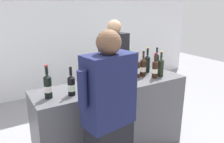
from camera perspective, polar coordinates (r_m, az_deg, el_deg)
name	(u,v)px	position (r m, az deg, el deg)	size (l,w,h in m)	color
wall_back	(50,31)	(4.94, -15.79, 10.18)	(8.00, 0.10, 2.80)	white
counter	(113,120)	(2.86, 0.35, -12.57)	(1.93, 0.55, 1.01)	#4C4C51
wine_bottle_0	(93,74)	(2.57, -5.01, -0.69)	(0.07, 0.07, 0.32)	black
wine_bottle_1	(147,63)	(3.11, 9.14, 2.23)	(0.08, 0.08, 0.35)	black
wine_bottle_2	(71,85)	(2.31, -10.53, -3.51)	(0.08, 0.08, 0.30)	black
wine_bottle_3	(161,67)	(2.96, 12.55, 1.23)	(0.08, 0.08, 0.34)	black
wine_bottle_4	(143,67)	(2.92, 8.09, 1.16)	(0.08, 0.08, 0.34)	black
wine_bottle_5	(137,68)	(2.87, 6.47, 0.81)	(0.08, 0.08, 0.33)	black
wine_bottle_6	(113,73)	(2.61, 0.30, -0.36)	(0.07, 0.07, 0.34)	black
wine_bottle_7	(92,82)	(2.31, -5.21, -2.85)	(0.07, 0.07, 0.32)	black
wine_bottle_8	(156,62)	(3.21, 11.48, 2.44)	(0.07, 0.07, 0.34)	black
wine_bottle_9	(155,69)	(2.87, 11.11, 0.73)	(0.07, 0.07, 0.33)	black
wine_bottle_10	(101,77)	(2.50, -2.92, -1.33)	(0.07, 0.07, 0.32)	black
wine_bottle_11	(48,86)	(2.29, -16.36, -3.66)	(0.08, 0.08, 0.35)	black
wine_glass	(129,74)	(2.57, 4.36, -0.64)	(0.07, 0.07, 0.20)	silver
person_server	(114,78)	(3.38, 0.56, -1.61)	(0.55, 0.27, 1.72)	black
person_guest	(109,127)	(2.06, -0.76, -14.31)	(0.60, 0.30, 1.72)	black
potted_shrub	(118,68)	(4.29, 1.65, 0.84)	(0.51, 0.56, 1.19)	brown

